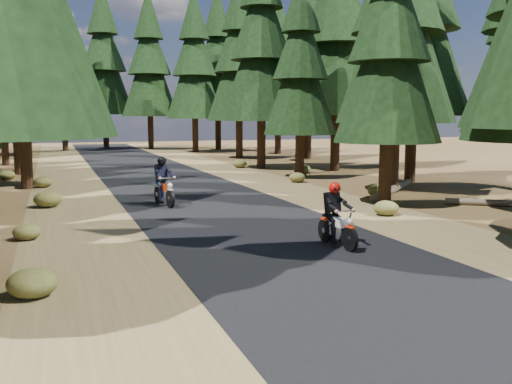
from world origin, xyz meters
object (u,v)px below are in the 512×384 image
log_near (393,189)px  rider_follow (164,190)px  log_far (507,203)px  rider_lead (337,226)px

log_near → rider_follow: 9.67m
log_far → rider_lead: 9.38m
rider_lead → log_near: bearing=-134.2°
log_near → log_far: bearing=-111.7°
log_far → rider_lead: size_ratio=2.32×
log_near → rider_follow: bearing=137.7°
log_near → log_far: log_near is taller
log_far → rider_follow: bearing=-165.9°
log_far → rider_lead: rider_lead is taller
log_far → log_near: bearing=146.4°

